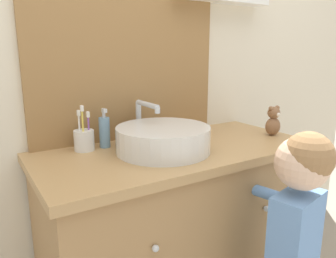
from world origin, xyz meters
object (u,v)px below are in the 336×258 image
object	(u,v)px
toothbrush_holder	(84,139)
sink_basin	(163,138)
teddy_bear	(273,121)
child_figure	(295,236)
soap_dispenser	(105,132)

from	to	relation	value
toothbrush_holder	sink_basin	bearing A→B (deg)	-34.31
toothbrush_holder	teddy_bear	bearing A→B (deg)	-15.47
toothbrush_holder	child_figure	world-z (taller)	toothbrush_holder
teddy_bear	soap_dispenser	bearing A→B (deg)	162.90
child_figure	toothbrush_holder	bearing A→B (deg)	129.42
child_figure	sink_basin	bearing A→B (deg)	119.56
sink_basin	child_figure	xyz separation A→B (m)	(0.26, -0.45, -0.28)
child_figure	teddy_bear	size ratio (longest dim) A/B	6.91
toothbrush_holder	soap_dispenser	world-z (taller)	toothbrush_holder
toothbrush_holder	child_figure	size ratio (longest dim) A/B	0.19
soap_dispenser	child_figure	bearing A→B (deg)	-55.61
soap_dispenser	child_figure	world-z (taller)	soap_dispenser
sink_basin	soap_dispenser	xyz separation A→B (m)	(-0.17, 0.18, 0.01)
toothbrush_holder	teddy_bear	distance (m)	0.87
sink_basin	teddy_bear	size ratio (longest dim) A/B	3.04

